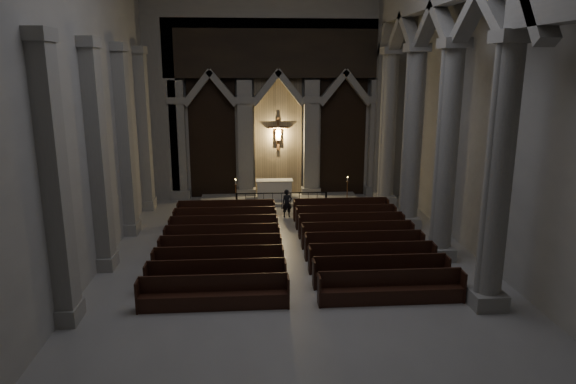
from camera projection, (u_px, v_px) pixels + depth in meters
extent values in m
plane|color=gray|center=(297.00, 279.00, 17.56)|extent=(24.00, 24.00, 0.00)
cube|color=#A4A199|center=(278.00, 87.00, 27.77)|extent=(14.00, 0.10, 12.00)
cube|color=#A4A199|center=(425.00, 190.00, 4.51)|extent=(14.00, 0.10, 12.00)
cube|color=#A4A199|center=(70.00, 103.00, 15.64)|extent=(0.10, 24.00, 12.00)
cube|color=#A4A199|center=(513.00, 100.00, 16.64)|extent=(0.10, 24.00, 12.00)
cube|color=gray|center=(178.00, 141.00, 27.56)|extent=(0.80, 0.50, 6.40)
cube|color=gray|center=(181.00, 194.00, 28.26)|extent=(1.05, 0.70, 0.50)
cube|color=gray|center=(176.00, 100.00, 27.05)|extent=(1.00, 0.65, 0.35)
cube|color=gray|center=(245.00, 140.00, 27.82)|extent=(0.80, 0.50, 6.40)
cube|color=gray|center=(246.00, 193.00, 28.51)|extent=(1.05, 0.70, 0.50)
cube|color=gray|center=(245.00, 100.00, 27.31)|extent=(1.00, 0.65, 0.35)
cube|color=gray|center=(311.00, 139.00, 28.07)|extent=(0.80, 0.50, 6.40)
cube|color=gray|center=(311.00, 192.00, 28.77)|extent=(1.05, 0.70, 0.50)
cube|color=gray|center=(312.00, 100.00, 27.56)|extent=(1.00, 0.65, 0.35)
cube|color=gray|center=(376.00, 139.00, 28.33)|extent=(0.80, 0.50, 6.40)
cube|color=gray|center=(374.00, 191.00, 29.03)|extent=(1.05, 0.70, 0.50)
cube|color=gray|center=(378.00, 99.00, 27.82)|extent=(1.00, 0.65, 0.35)
cube|color=black|center=(212.00, 134.00, 27.96)|extent=(2.60, 0.15, 7.00)
cube|color=#9A8563|center=(278.00, 134.00, 28.21)|extent=(2.60, 0.15, 7.00)
cube|color=black|center=(343.00, 133.00, 28.47)|extent=(2.60, 0.15, 7.00)
cube|color=black|center=(278.00, 49.00, 26.81)|extent=(12.00, 0.50, 3.00)
cube|color=gray|center=(162.00, 117.00, 27.20)|extent=(1.60, 0.50, 9.00)
cube|color=gray|center=(391.00, 115.00, 28.08)|extent=(1.60, 0.50, 9.00)
plane|color=#FFE972|center=(278.00, 134.00, 28.18)|extent=(1.50, 0.00, 1.50)
cube|color=#50311B|center=(278.00, 134.00, 28.10)|extent=(0.13, 0.08, 1.80)
cube|color=#50311B|center=(278.00, 127.00, 28.01)|extent=(1.10, 0.08, 0.13)
cube|color=tan|center=(278.00, 135.00, 28.05)|extent=(0.26, 0.10, 0.60)
sphere|color=tan|center=(278.00, 128.00, 27.96)|extent=(0.17, 0.17, 0.17)
cylinder|color=tan|center=(273.00, 128.00, 27.94)|extent=(0.45, 0.08, 0.08)
cylinder|color=tan|center=(283.00, 128.00, 27.98)|extent=(0.45, 0.08, 0.08)
cube|color=gray|center=(385.00, 199.00, 27.10)|extent=(1.00, 1.00, 0.50)
cylinder|color=gray|center=(388.00, 129.00, 26.21)|extent=(0.70, 0.70, 7.50)
cube|color=gray|center=(391.00, 51.00, 25.30)|extent=(0.95, 0.95, 0.35)
cube|color=gray|center=(407.00, 222.00, 23.22)|extent=(1.00, 1.00, 0.50)
cylinder|color=gray|center=(412.00, 139.00, 22.33)|extent=(0.70, 0.70, 7.50)
cube|color=gray|center=(417.00, 48.00, 21.42)|extent=(0.95, 0.95, 0.35)
cube|color=gray|center=(439.00, 252.00, 19.35)|extent=(1.00, 1.00, 0.50)
cylinder|color=gray|center=(446.00, 154.00, 18.46)|extent=(0.70, 0.70, 7.50)
cube|color=gray|center=(454.00, 43.00, 17.55)|extent=(0.95, 0.95, 0.35)
cube|color=gray|center=(486.00, 299.00, 15.47)|extent=(1.00, 1.00, 0.50)
cylinder|color=gray|center=(498.00, 177.00, 14.58)|extent=(0.70, 0.70, 7.50)
cube|color=gray|center=(512.00, 36.00, 13.67)|extent=(0.95, 0.95, 0.35)
cube|color=gray|center=(379.00, 113.00, 27.91)|extent=(0.55, 1.20, 9.20)
cube|color=gray|center=(149.00, 204.00, 26.22)|extent=(0.60, 1.00, 0.50)
cube|color=gray|center=(144.00, 131.00, 25.34)|extent=(0.50, 0.80, 7.50)
cube|color=gray|center=(139.00, 50.00, 24.43)|extent=(0.60, 1.00, 0.35)
cube|color=gray|center=(132.00, 228.00, 22.35)|extent=(0.60, 1.00, 0.50)
cube|color=gray|center=(125.00, 142.00, 21.46)|extent=(0.50, 0.80, 7.50)
cube|color=gray|center=(118.00, 47.00, 20.55)|extent=(0.60, 1.00, 0.35)
cube|color=gray|center=(107.00, 261.00, 18.47)|extent=(0.60, 1.00, 0.50)
cube|color=gray|center=(98.00, 159.00, 17.58)|extent=(0.50, 0.80, 7.50)
cube|color=gray|center=(88.00, 42.00, 16.67)|extent=(0.60, 1.00, 0.35)
cube|color=gray|center=(70.00, 313.00, 14.60)|extent=(0.60, 1.00, 0.50)
cube|color=gray|center=(56.00, 184.00, 13.71)|extent=(0.50, 0.80, 7.50)
cube|color=gray|center=(39.00, 34.00, 12.80)|extent=(0.60, 1.00, 0.35)
cube|color=gray|center=(280.00, 199.00, 27.81)|extent=(8.50, 2.60, 0.15)
cube|color=silver|center=(274.00, 189.00, 27.68)|extent=(1.83, 0.71, 0.97)
cube|color=silver|center=(274.00, 180.00, 27.56)|extent=(1.99, 0.79, 0.04)
cube|color=black|center=(282.00, 193.00, 25.92)|extent=(4.54, 0.05, 0.05)
cube|color=black|center=(237.00, 202.00, 25.85)|extent=(0.09, 0.09, 0.91)
cube|color=black|center=(326.00, 200.00, 26.18)|extent=(0.09, 0.09, 0.91)
cylinder|color=black|center=(246.00, 202.00, 25.89)|extent=(0.02, 0.02, 0.84)
cylinder|color=black|center=(255.00, 202.00, 25.92)|extent=(0.02, 0.02, 0.84)
cylinder|color=black|center=(264.00, 202.00, 25.96)|extent=(0.02, 0.02, 0.84)
cylinder|color=black|center=(273.00, 202.00, 25.99)|extent=(0.02, 0.02, 0.84)
cylinder|color=black|center=(282.00, 201.00, 26.02)|extent=(0.02, 0.02, 0.84)
cylinder|color=black|center=(291.00, 201.00, 26.05)|extent=(0.02, 0.02, 0.84)
cylinder|color=black|center=(299.00, 201.00, 26.08)|extent=(0.02, 0.02, 0.84)
cylinder|color=black|center=(308.00, 201.00, 26.12)|extent=(0.02, 0.02, 0.84)
cylinder|color=black|center=(317.00, 201.00, 26.15)|extent=(0.02, 0.02, 0.84)
cylinder|color=#B57137|center=(236.00, 209.00, 26.05)|extent=(0.27, 0.27, 0.06)
cylinder|color=#B57137|center=(236.00, 197.00, 25.90)|extent=(0.04, 0.04, 1.29)
cylinder|color=#B57137|center=(236.00, 184.00, 25.75)|extent=(0.14, 0.14, 0.02)
cylinder|color=beige|center=(236.00, 182.00, 25.72)|extent=(0.05, 0.05, 0.23)
sphere|color=#FFCF59|center=(236.00, 180.00, 25.69)|extent=(0.05, 0.05, 0.05)
cylinder|color=#B57137|center=(347.00, 204.00, 27.00)|extent=(0.26, 0.26, 0.05)
cylinder|color=#B57137|center=(347.00, 193.00, 26.85)|extent=(0.04, 0.04, 1.23)
cylinder|color=#B57137|center=(347.00, 182.00, 26.71)|extent=(0.13, 0.13, 0.02)
cylinder|color=beige|center=(348.00, 179.00, 26.68)|extent=(0.05, 0.05, 0.21)
sphere|color=#FFCF59|center=(348.00, 177.00, 26.65)|extent=(0.05, 0.05, 0.05)
cube|color=black|center=(227.00, 217.00, 23.98)|extent=(4.46, 0.42, 0.48)
cube|color=black|center=(227.00, 205.00, 24.06)|extent=(4.46, 0.07, 0.53)
cube|color=black|center=(178.00, 213.00, 23.77)|extent=(0.06, 0.48, 0.96)
cube|color=black|center=(274.00, 211.00, 24.08)|extent=(0.06, 0.48, 0.96)
cube|color=black|center=(341.00, 215.00, 24.37)|extent=(4.46, 0.42, 0.48)
cube|color=black|center=(340.00, 203.00, 24.44)|extent=(4.46, 0.07, 0.53)
cube|color=black|center=(294.00, 211.00, 24.15)|extent=(0.06, 0.48, 0.96)
cube|color=black|center=(387.00, 209.00, 24.47)|extent=(0.06, 0.48, 0.96)
cube|color=black|center=(225.00, 225.00, 22.75)|extent=(4.46, 0.42, 0.48)
cube|color=black|center=(225.00, 213.00, 22.82)|extent=(4.46, 0.07, 0.53)
cube|color=black|center=(174.00, 221.00, 22.53)|extent=(0.06, 0.48, 0.96)
cube|color=black|center=(275.00, 219.00, 22.85)|extent=(0.06, 0.48, 0.96)
cube|color=black|center=(346.00, 222.00, 23.13)|extent=(4.46, 0.42, 0.48)
cube|color=black|center=(345.00, 210.00, 23.21)|extent=(4.46, 0.07, 0.53)
cube|color=black|center=(297.00, 218.00, 22.92)|extent=(0.06, 0.48, 0.96)
cube|color=black|center=(394.00, 216.00, 23.23)|extent=(0.06, 0.48, 0.96)
cube|color=black|center=(224.00, 234.00, 21.51)|extent=(4.46, 0.42, 0.48)
cube|color=black|center=(224.00, 221.00, 21.59)|extent=(4.46, 0.07, 0.53)
cube|color=black|center=(170.00, 230.00, 21.29)|extent=(0.06, 0.48, 0.96)
cube|color=black|center=(277.00, 227.00, 21.61)|extent=(0.06, 0.48, 0.96)
cube|color=black|center=(351.00, 231.00, 21.90)|extent=(4.46, 0.42, 0.48)
cube|color=black|center=(351.00, 218.00, 21.97)|extent=(4.46, 0.07, 0.53)
cube|color=black|center=(299.00, 227.00, 21.68)|extent=(0.06, 0.48, 0.96)
cube|color=black|center=(403.00, 225.00, 22.00)|extent=(0.06, 0.48, 0.96)
cube|color=black|center=(223.00, 244.00, 20.28)|extent=(4.46, 0.42, 0.48)
cube|color=black|center=(222.00, 231.00, 20.35)|extent=(4.46, 0.07, 0.53)
cube|color=black|center=(165.00, 240.00, 20.06)|extent=(0.06, 0.48, 0.96)
cube|color=black|center=(279.00, 237.00, 20.38)|extent=(0.06, 0.48, 0.96)
cube|color=black|center=(357.00, 241.00, 20.66)|extent=(4.46, 0.42, 0.48)
cube|color=black|center=(357.00, 227.00, 20.74)|extent=(4.46, 0.07, 0.53)
cube|color=black|center=(302.00, 237.00, 20.44)|extent=(0.06, 0.48, 0.96)
cube|color=black|center=(412.00, 234.00, 20.76)|extent=(0.06, 0.48, 0.96)
cube|color=black|center=(221.00, 256.00, 19.04)|extent=(4.46, 0.42, 0.48)
cube|color=black|center=(221.00, 241.00, 19.12)|extent=(4.46, 0.07, 0.53)
cube|color=black|center=(160.00, 251.00, 18.82)|extent=(0.06, 0.48, 0.96)
cube|color=black|center=(281.00, 248.00, 19.14)|extent=(0.06, 0.48, 0.96)
cube|color=black|center=(364.00, 252.00, 19.43)|extent=(4.46, 0.42, 0.48)
cube|color=black|center=(363.00, 238.00, 19.50)|extent=(4.46, 0.07, 0.53)
cube|color=black|center=(306.00, 248.00, 19.21)|extent=(0.06, 0.48, 0.96)
cube|color=black|center=(422.00, 245.00, 19.53)|extent=(0.06, 0.48, 0.96)
cube|color=black|center=(219.00, 269.00, 17.81)|extent=(4.46, 0.42, 0.48)
cube|color=black|center=(219.00, 253.00, 17.88)|extent=(4.46, 0.07, 0.53)
cube|color=black|center=(153.00, 264.00, 17.59)|extent=(0.06, 0.48, 0.96)
cube|color=black|center=(283.00, 261.00, 17.91)|extent=(0.06, 0.48, 0.96)
cube|color=black|center=(372.00, 265.00, 18.19)|extent=(4.46, 0.42, 0.48)
cube|color=black|center=(371.00, 249.00, 18.27)|extent=(4.46, 0.07, 0.53)
cube|color=black|center=(310.00, 260.00, 17.97)|extent=(0.06, 0.48, 0.96)
cube|color=black|center=(434.00, 257.00, 18.29)|extent=(0.06, 0.48, 0.96)
cube|color=black|center=(217.00, 284.00, 16.57)|extent=(4.46, 0.42, 0.48)
cube|color=black|center=(216.00, 267.00, 16.65)|extent=(4.46, 0.07, 0.53)
cube|color=black|center=(146.00, 279.00, 16.35)|extent=(0.06, 0.48, 0.96)
cube|color=black|center=(285.00, 275.00, 16.67)|extent=(0.06, 0.48, 0.96)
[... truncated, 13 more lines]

